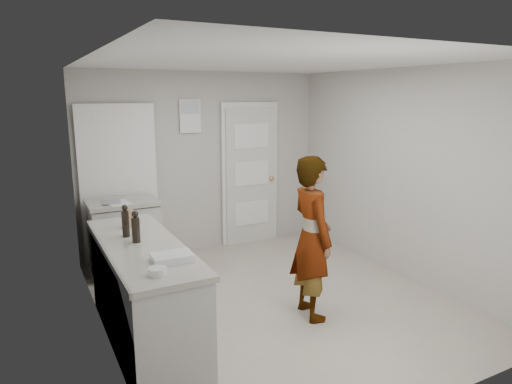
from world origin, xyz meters
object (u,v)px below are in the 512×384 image
spice_jar (138,222)px  oil_cruet_b (125,221)px  baking_dish (172,257)px  person (312,238)px  egg_bowl (157,271)px  oil_cruet_a (136,227)px  cake_mix_box (128,219)px

spice_jar → oil_cruet_b: (-0.18, -0.29, 0.11)m
spice_jar → baking_dish: (0.01, -1.08, -0.01)m
person → baking_dish: size_ratio=5.11×
spice_jar → person: bearing=-28.7°
person → oil_cruet_b: bearing=80.2°
baking_dish → oil_cruet_b: bearing=103.1°
spice_jar → egg_bowl: (-0.17, -1.31, -0.01)m
oil_cruet_b → baking_dish: 0.82m
oil_cruet_a → egg_bowl: oil_cruet_a is taller
person → egg_bowl: bearing=113.8°
oil_cruet_b → baking_dish: bearing=-76.9°
oil_cruet_a → spice_jar: bearing=75.0°
oil_cruet_b → baking_dish: size_ratio=0.94×
person → baking_dish: 1.52m
spice_jar → oil_cruet_b: 0.36m
spice_jar → baking_dish: 1.08m
person → spice_jar: 1.71m
baking_dish → person: bearing=9.9°
person → oil_cruet_a: (-1.63, 0.32, 0.25)m
spice_jar → baking_dish: spice_jar is taller
oil_cruet_a → oil_cruet_b: 0.21m
cake_mix_box → oil_cruet_b: size_ratio=0.59×
cake_mix_box → spice_jar: 0.11m
oil_cruet_a → baking_dish: 0.61m
oil_cruet_a → egg_bowl: size_ratio=2.16×
baking_dish → egg_bowl: baking_dish is taller
oil_cruet_a → oil_cruet_b: bearing=102.0°
person → egg_bowl: 1.74m
person → oil_cruet_a: 1.68m
person → cake_mix_box: person is taller
person → egg_bowl: (-1.67, -0.49, 0.14)m
person → spice_jar: size_ratio=22.73×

